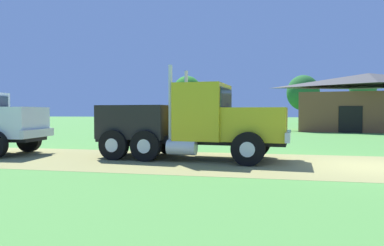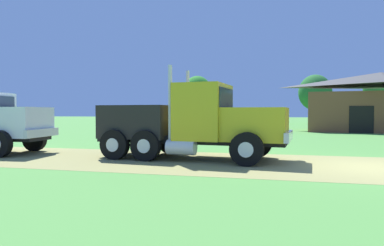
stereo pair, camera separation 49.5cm
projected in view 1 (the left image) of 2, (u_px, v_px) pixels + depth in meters
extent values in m
plane|color=#4A863A|center=(373.00, 167.00, 10.97)|extent=(200.00, 200.00, 0.00)
cube|color=olive|center=(373.00, 167.00, 10.97)|extent=(120.00, 5.45, 0.01)
cube|color=black|center=(189.00, 139.00, 12.87)|extent=(7.08, 2.15, 0.28)
cube|color=gold|center=(255.00, 124.00, 12.15)|extent=(2.29, 2.19, 1.15)
cube|color=silver|center=(288.00, 136.00, 11.84)|extent=(0.36, 2.21, 0.32)
cube|color=gold|center=(203.00, 112.00, 12.68)|extent=(1.85, 2.43, 2.00)
cube|color=#2D3D4C|center=(226.00, 101.00, 12.42)|extent=(0.21, 1.91, 0.88)
cylinder|color=silver|center=(186.00, 104.00, 13.81)|extent=(0.14, 0.14, 2.63)
cylinder|color=silver|center=(170.00, 103.00, 12.07)|extent=(0.14, 0.14, 2.63)
cylinder|color=silver|center=(182.00, 147.00, 11.90)|extent=(1.04, 0.61, 0.52)
cube|color=black|center=(140.00, 122.00, 13.42)|extent=(2.80, 2.52, 1.24)
cylinder|color=black|center=(256.00, 143.00, 13.30)|extent=(1.11, 0.40, 1.09)
cylinder|color=silver|center=(256.00, 143.00, 13.46)|extent=(0.49, 0.08, 0.49)
cylinder|color=black|center=(248.00, 149.00, 11.11)|extent=(1.11, 0.40, 1.09)
cylinder|color=silver|center=(247.00, 150.00, 10.96)|extent=(0.49, 0.08, 0.49)
cylinder|color=black|center=(141.00, 140.00, 14.69)|extent=(1.11, 0.40, 1.09)
cylinder|color=silver|center=(143.00, 140.00, 14.84)|extent=(0.49, 0.08, 0.49)
cylinder|color=black|center=(114.00, 145.00, 12.50)|extent=(1.11, 0.40, 1.09)
cylinder|color=silver|center=(111.00, 145.00, 12.34)|extent=(0.49, 0.08, 0.49)
cylinder|color=black|center=(169.00, 141.00, 14.33)|extent=(1.11, 0.40, 1.09)
cylinder|color=silver|center=(170.00, 140.00, 14.48)|extent=(0.49, 0.08, 0.49)
cylinder|color=black|center=(146.00, 146.00, 12.14)|extent=(1.11, 0.40, 1.09)
cylinder|color=silver|center=(144.00, 146.00, 11.98)|extent=(0.49, 0.08, 0.49)
cube|color=white|center=(14.00, 122.00, 13.90)|extent=(2.05, 2.09, 1.22)
cube|color=silver|center=(38.00, 133.00, 13.79)|extent=(0.32, 2.15, 0.32)
cylinder|color=black|center=(29.00, 140.00, 15.05)|extent=(1.05, 0.38, 1.03)
cylinder|color=silver|center=(31.00, 140.00, 15.20)|extent=(0.47, 0.07, 0.47)
cube|color=brown|center=(368.00, 112.00, 30.67)|extent=(12.24, 7.30, 3.40)
pyramid|color=#3F3F3F|center=(369.00, 80.00, 30.58)|extent=(12.85, 7.66, 1.15)
cube|color=black|center=(350.00, 119.00, 28.37)|extent=(1.79, 0.27, 2.20)
cylinder|color=#513823|center=(187.00, 114.00, 44.85)|extent=(0.44, 0.44, 2.83)
ellipsoid|color=#2C7D25|center=(187.00, 92.00, 44.76)|extent=(3.70, 3.70, 4.06)
cylinder|color=#513823|center=(303.00, 115.00, 50.48)|extent=(0.44, 0.44, 2.63)
ellipsoid|color=#236129|center=(303.00, 93.00, 50.37)|extent=(4.64, 4.64, 5.10)
cylinder|color=#513823|center=(362.00, 111.00, 49.71)|extent=(0.44, 0.44, 3.59)
ellipsoid|color=#28642D|center=(363.00, 89.00, 49.60)|extent=(3.62, 3.62, 3.98)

